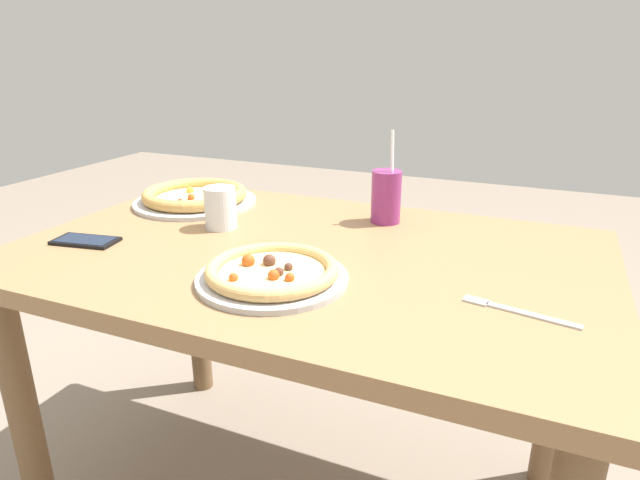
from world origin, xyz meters
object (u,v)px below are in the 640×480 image
(drink_cup_colored, at_px, (386,196))
(fork, at_px, (514,310))
(pizza_far, at_px, (195,197))
(pizza_near, at_px, (272,273))
(water_cup_clear, at_px, (220,207))
(cell_phone, at_px, (86,241))

(drink_cup_colored, distance_m, fork, 0.55)
(pizza_far, distance_m, fork, 0.99)
(drink_cup_colored, bearing_deg, pizza_near, -101.54)
(pizza_far, xyz_separation_m, drink_cup_colored, (0.56, 0.05, 0.05))
(pizza_far, bearing_deg, pizza_near, -40.64)
(pizza_near, height_order, fork, pizza_near)
(water_cup_clear, xyz_separation_m, cell_phone, (-0.23, -0.22, -0.05))
(pizza_far, height_order, fork, pizza_far)
(pizza_far, distance_m, drink_cup_colored, 0.57)
(pizza_near, bearing_deg, fork, 6.60)
(drink_cup_colored, xyz_separation_m, fork, (0.36, -0.41, -0.07))
(fork, distance_m, cell_phone, 0.96)
(pizza_near, relative_size, fork, 1.50)
(water_cup_clear, bearing_deg, pizza_near, -41.57)
(pizza_near, distance_m, water_cup_clear, 0.37)
(drink_cup_colored, relative_size, cell_phone, 1.51)
(pizza_far, xyz_separation_m, water_cup_clear, (0.19, -0.16, 0.03))
(water_cup_clear, height_order, cell_phone, water_cup_clear)
(pizza_far, distance_m, water_cup_clear, 0.25)
(pizza_near, xyz_separation_m, water_cup_clear, (-0.28, 0.25, 0.04))
(pizza_near, xyz_separation_m, pizza_far, (-0.47, 0.40, 0.00))
(water_cup_clear, bearing_deg, drink_cup_colored, 29.71)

